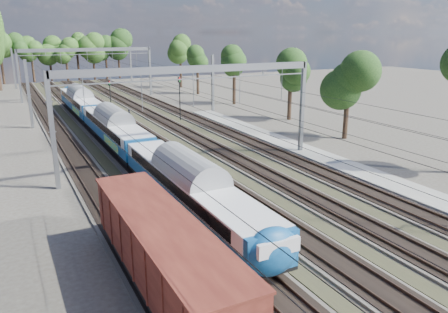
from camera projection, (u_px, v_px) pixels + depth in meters
name	position (u px, v px, depth m)	size (l,w,h in m)	color
track_bed	(145.00, 134.00, 51.66)	(21.00, 130.00, 0.34)	#47423A
platform	(379.00, 179.00, 35.49)	(3.00, 70.00, 0.30)	gray
catenary	(127.00, 74.00, 56.66)	(25.65, 130.00, 9.00)	gray
tree_belt	(108.00, 47.00, 93.81)	(39.60, 97.85, 12.13)	black
emu_train	(115.00, 125.00, 44.96)	(2.88, 60.87, 4.21)	black
freight_boxcar	(162.00, 251.00, 19.59)	(2.88, 13.93, 3.59)	black
worker	(130.00, 116.00, 58.01)	(0.68, 0.45, 1.86)	black
signal_near	(110.00, 94.00, 61.18)	(0.37, 0.34, 5.19)	black
signal_far	(180.00, 93.00, 58.80)	(0.41, 0.38, 5.93)	black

